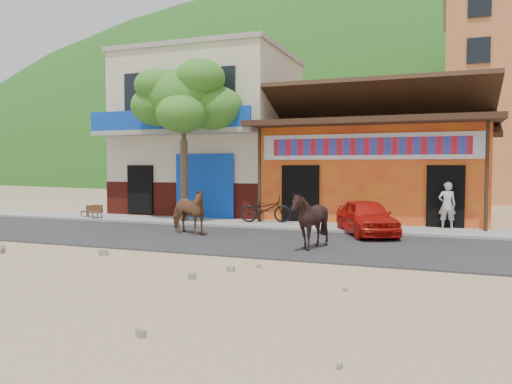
# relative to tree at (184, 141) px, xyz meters

# --- Properties ---
(ground) EXTENTS (120.00, 120.00, 0.00)m
(ground) POSITION_rel_tree_xyz_m (4.60, -5.80, -3.12)
(ground) COLOR #9E825B
(ground) RESTS_ON ground
(road) EXTENTS (60.00, 5.00, 0.04)m
(road) POSITION_rel_tree_xyz_m (4.60, -3.30, -3.10)
(road) COLOR #28282B
(road) RESTS_ON ground
(sidewalk) EXTENTS (60.00, 2.00, 0.12)m
(sidewalk) POSITION_rel_tree_xyz_m (4.60, 0.20, -3.06)
(sidewalk) COLOR gray
(sidewalk) RESTS_ON ground
(dance_club) EXTENTS (8.00, 6.00, 3.60)m
(dance_club) POSITION_rel_tree_xyz_m (6.60, 4.20, -1.32)
(dance_club) COLOR orange
(dance_club) RESTS_ON ground
(cafe_building) EXTENTS (7.00, 6.00, 7.00)m
(cafe_building) POSITION_rel_tree_xyz_m (-0.90, 4.20, 0.38)
(cafe_building) COLOR beige
(cafe_building) RESTS_ON ground
(hillside) EXTENTS (100.00, 40.00, 24.00)m
(hillside) POSITION_rel_tree_xyz_m (4.60, 64.20, 8.88)
(hillside) COLOR #194C14
(hillside) RESTS_ON ground
(tree) EXTENTS (3.00, 3.00, 6.00)m
(tree) POSITION_rel_tree_xyz_m (0.00, 0.00, 0.00)
(tree) COLOR #2D721E
(tree) RESTS_ON sidewalk
(cow_tan) EXTENTS (1.83, 1.27, 1.41)m
(cow_tan) POSITION_rel_tree_xyz_m (1.67, -2.85, -2.37)
(cow_tan) COLOR brown
(cow_tan) RESTS_ON road
(cow_dark) EXTENTS (1.78, 1.73, 1.48)m
(cow_dark) POSITION_rel_tree_xyz_m (5.96, -4.23, -2.34)
(cow_dark) COLOR black
(cow_dark) RESTS_ON road
(red_car) EXTENTS (2.58, 3.49, 1.10)m
(red_car) POSITION_rel_tree_xyz_m (6.92, -1.00, -2.53)
(red_car) COLOR red
(red_car) RESTS_ON road
(scooter) EXTENTS (1.96, 1.14, 0.97)m
(scooter) POSITION_rel_tree_xyz_m (3.10, 0.44, -2.51)
(scooter) COLOR black
(scooter) RESTS_ON sidewalk
(pedestrian) EXTENTS (0.62, 0.46, 1.54)m
(pedestrian) POSITION_rel_tree_xyz_m (9.25, 0.90, -2.23)
(pedestrian) COLOR #B9B9B9
(pedestrian) RESTS_ON sidewalk
(cafe_chair_left) EXTENTS (0.40, 0.40, 0.83)m
(cafe_chair_left) POSITION_rel_tree_xyz_m (-4.40, -0.12, -2.59)
(cafe_chair_left) COLOR #4B2819
(cafe_chair_left) RESTS_ON sidewalk
(cafe_chair_right) EXTENTS (0.54, 0.54, 0.96)m
(cafe_chair_right) POSITION_rel_tree_xyz_m (-3.70, -0.50, -2.52)
(cafe_chair_right) COLOR #462A17
(cafe_chair_right) RESTS_ON sidewalk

